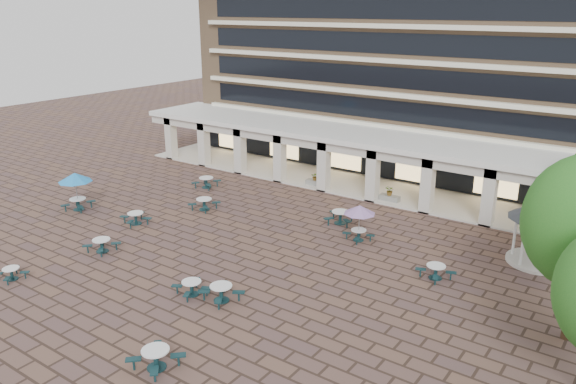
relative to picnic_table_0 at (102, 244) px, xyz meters
The scene contains 18 objects.
ground 8.33m from the picnic_table_0, 36.59° to the left, with size 120.00×120.00×0.00m, color brown.
apartment_building 33.43m from the picnic_table_0, 77.62° to the left, with size 40.00×15.50×25.20m.
retail_arcade 21.01m from the picnic_table_0, 71.33° to the left, with size 42.00×6.60×4.40m.
picnic_table_0 is the anchor object (origin of this frame).
picnic_table_1 5.10m from the picnic_table_0, 100.76° to the right, with size 1.51×1.51×0.65m.
picnic_table_2 8.06m from the picnic_table_0, ahead, with size 1.98×1.98×0.74m.
picnic_table_3 12.58m from the picnic_table_0, 27.77° to the right, with size 1.92×1.92×0.85m.
picnic_table_4 8.35m from the picnic_table_0, 154.07° to the left, with size 2.35×2.35×2.71m.
picnic_table_5 4.50m from the picnic_table_0, 114.22° to the left, with size 2.13×2.13×0.79m.
picnic_table_7 9.64m from the picnic_table_0, ahead, with size 2.12×2.12×0.83m.
picnic_table_8 13.05m from the picnic_table_0, 105.26° to the left, with size 2.09×2.09×0.84m.
picnic_table_9 15.14m from the picnic_table_0, 52.62° to the left, with size 2.24×2.24×0.86m.
picnic_table_11 15.49m from the picnic_table_0, 41.45° to the left, with size 1.97×1.97×2.28m.
picnic_table_12 8.74m from the picnic_table_0, 90.21° to the left, with size 1.93×1.93×0.82m.
picnic_table_13 19.13m from the picnic_table_0, 24.95° to the left, with size 2.09×2.09×0.76m.
gazebo 25.24m from the picnic_table_0, 31.83° to the left, with size 3.88×3.88×3.61m.
planter_left 18.19m from the picnic_table_0, 78.99° to the left, with size 1.50×0.67×1.16m.
planter_right 20.47m from the picnic_table_0, 60.74° to the left, with size 1.50×0.78×1.24m.
Camera 1 is at (19.79, -23.37, 13.81)m, focal length 35.00 mm.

